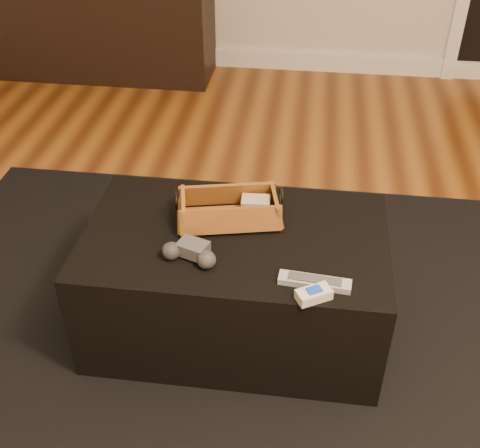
# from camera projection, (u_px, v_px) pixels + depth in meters

# --- Properties ---
(floor) EXTENTS (5.00, 5.50, 0.01)m
(floor) POSITION_uv_depth(u_px,v_px,m) (299.00, 397.00, 1.98)
(floor) COLOR brown
(floor) RESTS_ON ground
(baseboard) EXTENTS (5.00, 0.04, 0.12)m
(baseboard) POSITION_uv_depth(u_px,v_px,m) (320.00, 62.00, 4.11)
(baseboard) COLOR white
(baseboard) RESTS_ON floor
(media_cabinet) EXTENTS (1.52, 0.45, 0.60)m
(media_cabinet) POSITION_uv_depth(u_px,v_px,m) (96.00, 29.00, 3.94)
(media_cabinet) COLOR black
(media_cabinet) RESTS_ON floor
(area_rug) EXTENTS (2.60, 2.00, 0.01)m
(area_rug) POSITION_uv_depth(u_px,v_px,m) (233.00, 335.00, 2.18)
(area_rug) COLOR black
(area_rug) RESTS_ON floor
(ottoman) EXTENTS (1.00, 0.60, 0.42)m
(ottoman) POSITION_uv_depth(u_px,v_px,m) (235.00, 282.00, 2.09)
(ottoman) COLOR black
(ottoman) RESTS_ON area_rug
(tv_remote) EXTENTS (0.19, 0.10, 0.02)m
(tv_remote) POSITION_uv_depth(u_px,v_px,m) (224.00, 218.00, 2.00)
(tv_remote) COLOR black
(tv_remote) RESTS_ON wicker_basket
(cloth_bundle) EXTENTS (0.10, 0.07, 0.05)m
(cloth_bundle) POSITION_uv_depth(u_px,v_px,m) (256.00, 205.00, 2.03)
(cloth_bundle) COLOR tan
(cloth_bundle) RESTS_ON wicker_basket
(wicker_basket) EXTENTS (0.38, 0.25, 0.12)m
(wicker_basket) POSITION_uv_depth(u_px,v_px,m) (229.00, 210.00, 2.00)
(wicker_basket) COLOR #995422
(wicker_basket) RESTS_ON ottoman
(game_controller) EXTENTS (0.19, 0.13, 0.06)m
(game_controller) POSITION_uv_depth(u_px,v_px,m) (190.00, 253.00, 1.84)
(game_controller) COLOR #404144
(game_controller) RESTS_ON ottoman
(silver_remote) EXTENTS (0.22, 0.07, 0.02)m
(silver_remote) POSITION_uv_depth(u_px,v_px,m) (315.00, 282.00, 1.77)
(silver_remote) COLOR #B7B9C0
(silver_remote) RESTS_ON ottoman
(cream_gadget) EXTENTS (0.11, 0.09, 0.04)m
(cream_gadget) POSITION_uv_depth(u_px,v_px,m) (314.00, 294.00, 1.71)
(cream_gadget) COLOR beige
(cream_gadget) RESTS_ON ottoman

